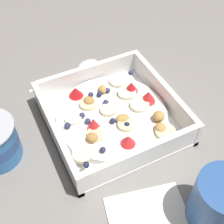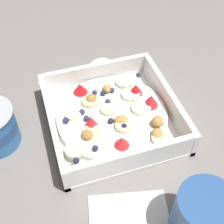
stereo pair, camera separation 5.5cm
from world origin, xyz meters
TOP-DOWN VIEW (x-y plane):
  - ground_plane at (0.00, 0.00)m, footprint 2.40×2.40m
  - fruit_bowl at (0.00, 0.02)m, footprint 0.23×0.23m
  - spoon at (0.17, 0.02)m, footprint 0.05×0.17m
  - coffee_mug at (-0.23, -0.04)m, footprint 0.09×0.10m

SIDE VIEW (x-z plane):
  - ground_plane at x=0.00m, z-range 0.00..0.00m
  - spoon at x=0.17m, z-range 0.00..0.01m
  - fruit_bowl at x=0.00m, z-range -0.01..0.05m
  - coffee_mug at x=-0.23m, z-range 0.00..0.09m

